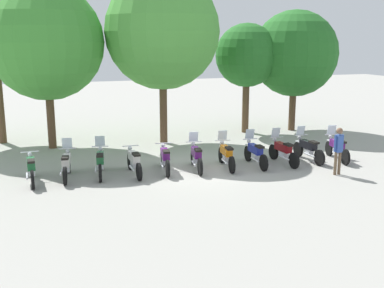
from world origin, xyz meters
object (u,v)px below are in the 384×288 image
(motorcycle_3, at_px, (134,161))
(motorcycle_4, at_px, (165,158))
(tree_2, at_px, (162,32))
(motorcycle_5, at_px, (196,156))
(tree_1, at_px, (46,42))
(motorcycle_6, at_px, (226,155))
(motorcycle_2, at_px, (100,162))
(tree_4, at_px, (295,54))
(motorcycle_9, at_px, (308,149))
(motorcycle_10, at_px, (337,148))
(motorcycle_8, at_px, (283,151))
(person_0, at_px, (338,147))
(tree_3, at_px, (247,56))
(motorcycle_1, at_px, (67,164))
(motorcycle_7, at_px, (255,153))
(motorcycle_0, at_px, (31,168))

(motorcycle_3, xyz_separation_m, motorcycle_4, (1.20, 0.06, 0.00))
(motorcycle_4, bearing_deg, tree_2, -6.09)
(motorcycle_5, height_order, tree_1, tree_1)
(motorcycle_6, relative_size, tree_1, 0.30)
(motorcycle_2, distance_m, tree_4, 13.03)
(motorcycle_4, relative_size, motorcycle_5, 1.00)
(motorcycle_9, distance_m, motorcycle_10, 1.24)
(motorcycle_9, bearing_deg, motorcycle_2, 85.12)
(motorcycle_9, bearing_deg, motorcycle_8, 92.38)
(motorcycle_8, bearing_deg, motorcycle_4, 82.89)
(person_0, bearing_deg, motorcycle_6, 57.12)
(tree_1, xyz_separation_m, tree_4, (12.69, 0.26, -0.62))
(tree_3, bearing_deg, tree_2, -167.13)
(motorcycle_1, distance_m, motorcycle_6, 6.01)
(motorcycle_2, relative_size, motorcycle_7, 0.99)
(motorcycle_0, bearing_deg, tree_2, -53.70)
(tree_4, bearing_deg, motorcycle_2, -153.93)
(motorcycle_5, height_order, motorcycle_10, same)
(motorcycle_6, bearing_deg, motorcycle_4, 91.72)
(motorcycle_3, distance_m, motorcycle_5, 2.41)
(motorcycle_6, distance_m, motorcycle_9, 3.59)
(tree_3, bearing_deg, motorcycle_3, -140.49)
(motorcycle_0, relative_size, person_0, 1.24)
(tree_3, bearing_deg, motorcycle_7, -111.90)
(tree_2, bearing_deg, motorcycle_5, -91.24)
(motorcycle_10, bearing_deg, motorcycle_4, 95.94)
(motorcycle_2, distance_m, motorcycle_6, 4.82)
(motorcycle_1, distance_m, motorcycle_9, 9.60)
(motorcycle_4, height_order, tree_4, tree_4)
(person_0, distance_m, tree_3, 9.03)
(motorcycle_4, relative_size, motorcycle_8, 0.99)
(motorcycle_2, bearing_deg, tree_2, -29.51)
(motorcycle_10, bearing_deg, motorcycle_2, 95.83)
(motorcycle_0, xyz_separation_m, motorcycle_8, (9.59, -0.60, 0.01))
(motorcycle_0, distance_m, tree_2, 9.07)
(motorcycle_2, relative_size, motorcycle_5, 1.00)
(motorcycle_1, bearing_deg, motorcycle_2, -82.00)
(motorcycle_5, height_order, person_0, person_0)
(motorcycle_4, relative_size, tree_2, 0.27)
(motorcycle_9, xyz_separation_m, tree_4, (2.86, 6.12, 3.63))
(motorcycle_1, height_order, tree_4, tree_4)
(motorcycle_8, xyz_separation_m, person_0, (1.11, -2.05, 0.53))
(motorcycle_7, bearing_deg, tree_1, 55.03)
(motorcycle_10, bearing_deg, motorcycle_5, 96.25)
(motorcycle_5, xyz_separation_m, tree_2, (0.11, 5.04, 4.72))
(tree_1, bearing_deg, motorcycle_7, -38.12)
(motorcycle_9, xyz_separation_m, tree_1, (-9.84, 5.85, 4.25))
(tree_1, bearing_deg, tree_3, 3.11)
(motorcycle_6, height_order, tree_4, tree_4)
(motorcycle_9, xyz_separation_m, tree_3, (0.17, 6.40, 3.54))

